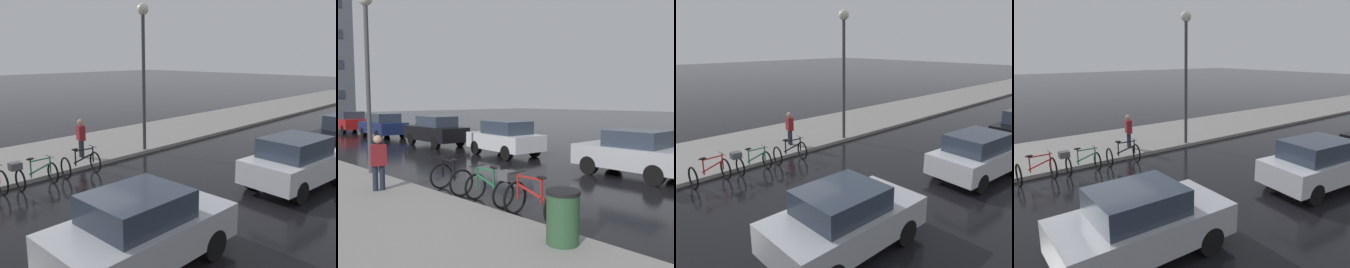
% 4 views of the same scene
% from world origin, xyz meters
% --- Properties ---
extents(ground_plane, '(140.00, 140.00, 0.00)m').
position_xyz_m(ground_plane, '(0.00, 0.00, 0.00)').
color(ground_plane, black).
extents(sidewalk_kerb, '(4.80, 60.00, 0.14)m').
position_xyz_m(sidewalk_kerb, '(-6.00, 10.00, 0.07)').
color(sidewalk_kerb, gray).
rests_on(sidewalk_kerb, ground).
extents(bicycle_nearest, '(0.80, 1.20, 0.98)m').
position_xyz_m(bicycle_nearest, '(-3.23, -0.76, 0.42)').
color(bicycle_nearest, black).
rests_on(bicycle_nearest, ground).
extents(bicycle_second, '(0.72, 1.40, 0.98)m').
position_xyz_m(bicycle_second, '(-3.13, 0.65, 0.49)').
color(bicycle_second, black).
rests_on(bicycle_second, ground).
extents(bicycle_third, '(0.86, 1.24, 0.98)m').
position_xyz_m(bicycle_third, '(-3.12, 2.41, 0.41)').
color(bicycle_third, black).
rests_on(bicycle_third, ground).
extents(car_silver, '(1.86, 3.76, 1.56)m').
position_xyz_m(car_silver, '(2.55, -0.03, 0.79)').
color(car_silver, '#B2B5BA').
rests_on(car_silver, ground).
extents(car_white, '(2.14, 3.86, 1.60)m').
position_xyz_m(car_white, '(2.70, 6.30, 0.82)').
color(car_white, silver).
rests_on(car_white, ground).
extents(pedestrian, '(0.45, 0.33, 1.63)m').
position_xyz_m(pedestrian, '(-4.69, 3.50, 0.91)').
color(pedestrian, '#1E2333').
rests_on(pedestrian, ground).
extents(streetlamp, '(0.46, 0.46, 6.03)m').
position_xyz_m(streetlamp, '(-3.79, 6.01, 4.20)').
color(streetlamp, '#424247').
rests_on(streetlamp, ground).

